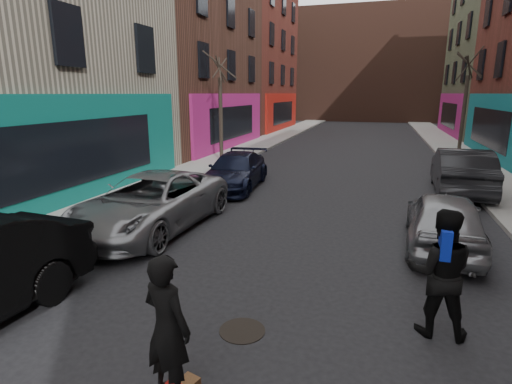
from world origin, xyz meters
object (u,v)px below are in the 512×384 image
Objects in this scene: skateboarder at (167,328)px; manhole at (242,330)px; tree_left_far at (220,96)px; pedestrian at (439,272)px; parked_right_end at (461,171)px; tree_right_far at (466,93)px; parked_left_end at (235,171)px; parked_right_far at (444,219)px; parked_left_far at (151,202)px.

skateboarder is 2.49× the size of manhole.
tree_left_far reaches higher than pedestrian.
parked_right_end is at bearing -19.77° from tree_left_far.
tree_right_far is 15.26m from parked_left_end.
tree_left_far is at bearing -16.75° from parked_right_end.
parked_right_far is at bearing -98.39° from pedestrian.
parked_left_end is at bearing -63.20° from tree_left_far.
parked_right_end is (-1.60, -9.88, -2.72)m from tree_right_far.
tree_right_far reaches higher than parked_right_end.
skateboarder is at bearing 38.53° from pedestrian.
tree_left_far reaches higher than parked_right_far.
parked_left_far is at bearing 41.33° from parked_right_end.
parked_left_far is at bearing -121.36° from tree_right_far.
parked_left_far is 2.71× the size of pedestrian.
manhole is (-3.37, -4.61, -0.67)m from parked_right_far.
parked_left_end is at bearing 86.52° from parked_left_far.
manhole is at bearing -107.18° from tree_right_far.
skateboarder is (-5.04, -12.11, 0.16)m from parked_right_end.
parked_right_end reaches higher than manhole.
parked_right_far is at bearing -36.82° from parked_left_end.
parked_right_end is 13.12m from skateboarder.
parked_right_far is 5.75m from manhole.
tree_left_far is 11.18m from parked_left_far.
parked_left_end is at bearing 110.44° from manhole.
tree_left_far is 16.39m from pedestrian.
tree_right_far reaches higher than parked_right_far.
parked_right_far reaches higher than manhole.
parked_right_far is 2.27× the size of skateboarder.
pedestrian is at bearing -100.24° from tree_right_far.
manhole is at bearing 57.52° from parked_right_far.
skateboarder is 1.89m from manhole.
parked_right_end reaches higher than parked_right_far.
pedestrian is (-3.54, -19.58, -2.55)m from tree_right_far.
parked_left_end is 0.91× the size of parked_right_end.
tree_right_far is 3.89× the size of skateboarder.
parked_right_end is at bearing -99.10° from parked_right_far.
tree_left_far is at bearing -42.33° from parked_right_far.
parked_right_end reaches higher than parked_left_end.
parked_left_end is 1.13× the size of parked_right_far.
manhole is at bearing -67.06° from tree_left_far.
parked_right_end is 9.89m from pedestrian.
tree_left_far is 1.24× the size of parked_left_far.
pedestrian is at bearing 16.59° from manhole.
tree_right_far is (12.40, 6.00, 0.15)m from tree_left_far.
parked_right_far is (7.19, 0.83, -0.05)m from parked_left_far.
parked_right_far reaches higher than parked_left_end.
pedestrian is at bearing -56.86° from tree_left_far.
parked_left_end is at bearing -130.00° from tree_right_far.
manhole is at bearing -42.68° from parked_left_far.
parked_left_end is 2.57× the size of skateboarder.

